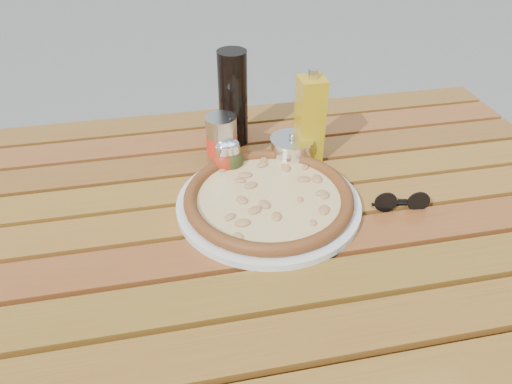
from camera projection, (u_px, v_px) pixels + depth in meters
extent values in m
cube|color=#3B220D|center=(9.00, 266.00, 1.41)|extent=(0.06, 0.06, 0.70)
cube|color=#3D220D|center=(426.00, 210.00, 1.62)|extent=(0.06, 0.06, 0.70)
cube|color=#381A0C|center=(258.00, 230.00, 1.00)|extent=(1.36, 0.86, 0.04)
cube|color=#58320F|center=(300.00, 342.00, 0.74)|extent=(1.40, 0.09, 0.03)
cube|color=#56340F|center=(283.00, 292.00, 0.82)|extent=(1.40, 0.09, 0.03)
cube|color=#57270F|center=(269.00, 251.00, 0.90)|extent=(1.40, 0.09, 0.03)
cube|color=#5E3510|center=(258.00, 216.00, 0.98)|extent=(1.40, 0.09, 0.03)
cube|color=#5D3710|center=(248.00, 187.00, 1.06)|extent=(1.40, 0.09, 0.03)
cube|color=#532B0E|center=(240.00, 162.00, 1.14)|extent=(1.40, 0.09, 0.03)
cube|color=#5C2B10|center=(233.00, 140.00, 1.22)|extent=(1.40, 0.09, 0.03)
cube|color=#532F0E|center=(226.00, 121.00, 1.30)|extent=(1.40, 0.09, 0.03)
cylinder|color=silver|center=(269.00, 204.00, 0.98)|extent=(0.40, 0.40, 0.01)
cylinder|color=#FFEDB6|center=(269.00, 199.00, 0.97)|extent=(0.32, 0.32, 0.01)
torus|color=black|center=(269.00, 197.00, 0.97)|extent=(0.35, 0.35, 0.03)
ellipsoid|color=red|center=(225.00, 162.00, 1.06)|extent=(0.06, 0.06, 0.06)
cylinder|color=silver|center=(224.00, 148.00, 1.04)|extent=(0.05, 0.05, 0.02)
ellipsoid|color=white|center=(224.00, 145.00, 1.03)|extent=(0.04, 0.04, 0.02)
ellipsoid|color=#3D421A|center=(231.00, 161.00, 1.06)|extent=(0.07, 0.07, 0.06)
cylinder|color=silver|center=(231.00, 147.00, 1.04)|extent=(0.05, 0.05, 0.02)
ellipsoid|color=white|center=(230.00, 144.00, 1.04)|extent=(0.04, 0.04, 0.02)
cylinder|color=black|center=(233.00, 98.00, 1.12)|extent=(0.08, 0.08, 0.22)
cylinder|color=#BABABF|center=(222.00, 142.00, 1.07)|extent=(0.07, 0.07, 0.12)
cylinder|color=red|center=(222.00, 144.00, 1.07)|extent=(0.07, 0.07, 0.04)
cube|color=#B48B13|center=(310.00, 120.00, 1.07)|extent=(0.06, 0.06, 0.19)
cylinder|color=silver|center=(313.00, 74.00, 1.01)|extent=(0.02, 0.02, 0.02)
cylinder|color=silver|center=(292.00, 151.00, 1.10)|extent=(0.11, 0.11, 0.05)
cylinder|color=silver|center=(292.00, 140.00, 1.08)|extent=(0.12, 0.12, 0.01)
sphere|color=silver|center=(292.00, 137.00, 1.08)|extent=(0.02, 0.02, 0.01)
cylinder|color=black|center=(386.00, 202.00, 0.96)|extent=(0.04, 0.01, 0.04)
cylinder|color=black|center=(419.00, 202.00, 0.96)|extent=(0.04, 0.01, 0.04)
cube|color=black|center=(403.00, 200.00, 0.96)|extent=(0.02, 0.01, 0.00)
cube|color=black|center=(394.00, 204.00, 0.98)|extent=(0.09, 0.02, 0.00)
cube|color=black|center=(404.00, 202.00, 0.99)|extent=(0.09, 0.02, 0.00)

